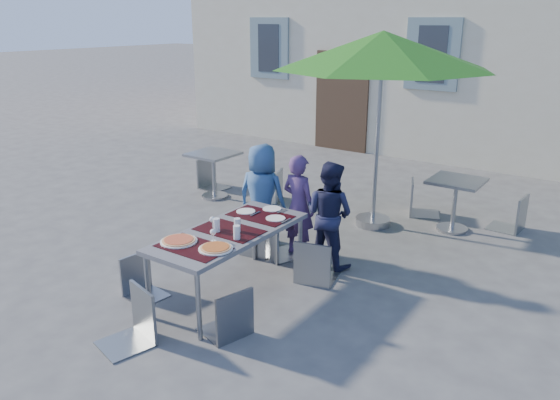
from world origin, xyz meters
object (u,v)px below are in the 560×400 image
Objects in this scene: dining_table at (229,235)px; child_1 at (299,206)px; pizza_near_right at (216,248)px; cafe_table_1 at (455,196)px; child_0 at (262,196)px; chair_2 at (315,236)px; patio_umbrella at (383,51)px; bg_chair_l_0 at (210,155)px; pizza_near_left at (179,241)px; child_2 at (329,214)px; chair_3 at (139,253)px; bg_chair_r_0 at (273,167)px; chair_0 at (255,219)px; chair_5 at (130,285)px; chair_4 at (228,284)px; bg_chair_l_1 at (420,177)px; chair_1 at (276,213)px; cafe_table_0 at (214,167)px; bg_chair_r_1 at (517,192)px.

child_1 is (0.03, 1.30, -0.04)m from dining_table.
cafe_table_1 is at bearing 72.88° from pizza_near_right.
child_0 is 1.26m from chair_2.
bg_chair_l_0 is (-3.21, 0.05, -1.88)m from patio_umbrella.
child_2 is at bearing 69.21° from pizza_near_left.
chair_3 reaches higher than pizza_near_right.
pizza_near_left is 0.65m from chair_3.
bg_chair_r_0 reaches higher than chair_3.
chair_0 reaches higher than pizza_near_right.
patio_umbrella is (0.50, 4.04, 1.88)m from chair_5.
chair_4 reaches higher than cafe_table_1.
dining_table is at bearing -97.16° from patio_umbrella.
cafe_table_1 is (2.88, 0.38, -0.06)m from bg_chair_r_0.
pizza_near_left is 0.37× the size of bg_chair_l_1.
pizza_near_right is 0.42m from chair_4.
pizza_near_right is 0.35× the size of bg_chair_r_0.
bg_chair_l_0 is at bearing 132.70° from pizza_near_right.
chair_1 is at bearing 19.37° from chair_0.
chair_4 is at bearing -60.27° from chair_0.
chair_0 is 2.51m from cafe_table_0.
bg_chair_l_1 is at bearing 150.94° from cafe_table_1.
bg_chair_l_0 reaches higher than chair_5.
chair_4 is at bearing -102.17° from cafe_table_1.
dining_table reaches higher than cafe_table_1.
bg_chair_r_1 reaches higher than chair_3.
pizza_near_left is 0.28× the size of child_2.
dining_table is 0.85m from chair_4.
chair_1 is at bearing 22.15° from child_2.
chair_4 reaches higher than pizza_near_left.
chair_4 is 4.09m from bg_chair_r_0.
pizza_near_left is 1.86m from child_1.
chair_5 is 5.47m from bg_chair_r_1.
chair_3 is at bearing -111.29° from chair_1.
bg_chair_l_1 reaches higher than cafe_table_0.
chair_3 is (-1.02, -0.10, -0.28)m from pizza_near_right.
chair_1 reaches higher than chair_0.
chair_4 is 4.31m from bg_chair_l_1.
bg_chair_l_1 is (0.92, 4.19, -0.18)m from pizza_near_left.
bg_chair_l_0 is 1.01× the size of bg_chair_r_1.
chair_2 is (0.81, 1.30, -0.20)m from pizza_near_left.
chair_5 is 4.92m from bg_chair_l_0.
chair_4 is 0.94× the size of bg_chair_r_1.
pizza_near_right is 0.34× the size of bg_chair_l_1.
bg_chair_l_0 is (-3.38, 3.52, 0.04)m from chair_4.
child_2 reaches higher than pizza_near_left.
chair_1 is at bearing 157.90° from chair_2.
chair_5 reaches higher than chair_3.
pizza_near_right is 0.35× the size of chair_2.
child_1 is 0.45m from child_2.
bg_chair_l_1 is (0.87, 2.58, -0.01)m from chair_1.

